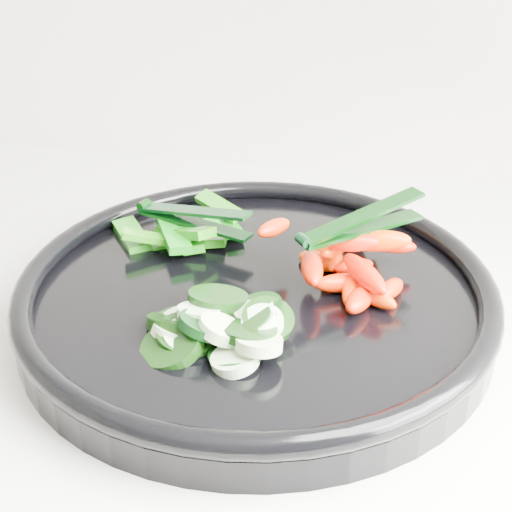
# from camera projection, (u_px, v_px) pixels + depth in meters

# --- Properties ---
(veggie_tray) EXTENTS (0.49, 0.49, 0.04)m
(veggie_tray) POSITION_uv_depth(u_px,v_px,m) (256.00, 294.00, 0.56)
(veggie_tray) COLOR black
(veggie_tray) RESTS_ON counter
(cucumber_pile) EXTENTS (0.12, 0.11, 0.04)m
(cucumber_pile) POSITION_uv_depth(u_px,v_px,m) (210.00, 327.00, 0.50)
(cucumber_pile) COLOR black
(cucumber_pile) RESTS_ON veggie_tray
(carrot_pile) EXTENTS (0.13, 0.16, 0.05)m
(carrot_pile) POSITION_uv_depth(u_px,v_px,m) (347.00, 260.00, 0.57)
(carrot_pile) COLOR #FF2400
(carrot_pile) RESTS_ON veggie_tray
(pepper_pile) EXTENTS (0.13, 0.11, 0.04)m
(pepper_pile) POSITION_uv_depth(u_px,v_px,m) (183.00, 234.00, 0.63)
(pepper_pile) COLOR #0A6D0D
(pepper_pile) RESTS_ON veggie_tray
(tong_carrot) EXTENTS (0.09, 0.09, 0.02)m
(tong_carrot) POSITION_uv_depth(u_px,v_px,m) (359.00, 224.00, 0.55)
(tong_carrot) COLOR black
(tong_carrot) RESTS_ON carrot_pile
(tong_pepper) EXTENTS (0.11, 0.05, 0.02)m
(tong_pepper) POSITION_uv_depth(u_px,v_px,m) (191.00, 216.00, 0.62)
(tong_pepper) COLOR black
(tong_pepper) RESTS_ON pepper_pile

